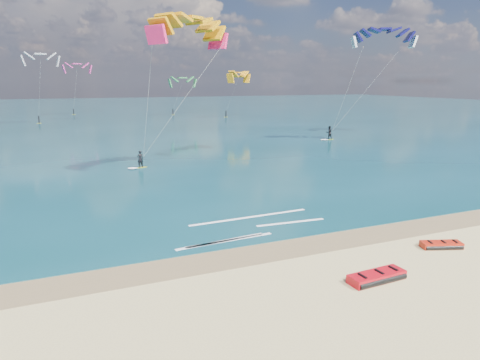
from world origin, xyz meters
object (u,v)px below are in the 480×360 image
(packed_kite_mid, at_px, (441,248))
(kitesurfer_main, at_px, (165,87))
(packed_kite_left, at_px, (376,281))
(kitesurfer_far, at_px, (357,79))

(packed_kite_mid, bearing_deg, kitesurfer_main, 128.70)
(packed_kite_left, relative_size, kitesurfer_far, 0.17)
(packed_kite_left, distance_m, kitesurfer_main, 26.09)
(packed_kite_mid, xyz_separation_m, kitesurfer_main, (-8.23, 23.17, 7.51))
(kitesurfer_far, bearing_deg, packed_kite_left, -134.29)
(packed_kite_left, bearing_deg, kitesurfer_far, 51.22)
(kitesurfer_main, xyz_separation_m, kitesurfer_far, (27.90, 9.82, 0.78))
(kitesurfer_main, bearing_deg, packed_kite_left, -99.49)
(packed_kite_mid, xyz_separation_m, kitesurfer_far, (19.67, 32.99, 8.29))
(packed_kite_mid, bearing_deg, kitesurfer_far, 78.34)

